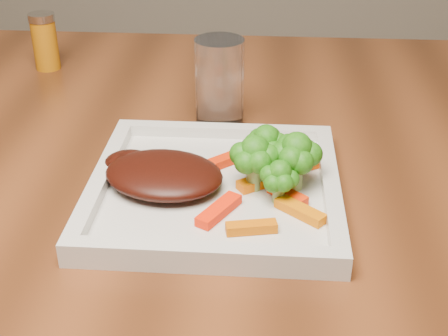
# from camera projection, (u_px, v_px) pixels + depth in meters

# --- Properties ---
(plate) EXTENTS (0.27, 0.27, 0.01)m
(plate) POSITION_uv_depth(u_px,v_px,m) (215.00, 192.00, 0.69)
(plate) COLOR silver
(plate) RESTS_ON dining_table
(steak) EXTENTS (0.15, 0.13, 0.03)m
(steak) POSITION_uv_depth(u_px,v_px,m) (164.00, 174.00, 0.68)
(steak) COLOR #370D08
(steak) RESTS_ON plate
(broccoli_0) EXTENTS (0.07, 0.07, 0.07)m
(broccoli_0) POSITION_uv_depth(u_px,v_px,m) (266.00, 145.00, 0.70)
(broccoli_0) COLOR #326010
(broccoli_0) RESTS_ON plate
(broccoli_1) EXTENTS (0.07, 0.07, 0.06)m
(broccoli_1) POSITION_uv_depth(u_px,v_px,m) (296.00, 162.00, 0.67)
(broccoli_1) COLOR #257313
(broccoli_1) RESTS_ON plate
(broccoli_2) EXTENTS (0.06, 0.06, 0.06)m
(broccoli_2) POSITION_uv_depth(u_px,v_px,m) (279.00, 178.00, 0.65)
(broccoli_2) COLOR #285F0F
(broccoli_2) RESTS_ON plate
(broccoli_3) EXTENTS (0.07, 0.07, 0.06)m
(broccoli_3) POSITION_uv_depth(u_px,v_px,m) (254.00, 164.00, 0.67)
(broccoli_3) COLOR #276F12
(broccoli_3) RESTS_ON plate
(carrot_0) EXTENTS (0.05, 0.02, 0.01)m
(carrot_0) POSITION_uv_depth(u_px,v_px,m) (251.00, 227.00, 0.61)
(carrot_0) COLOR #CB5D03
(carrot_0) RESTS_ON plate
(carrot_1) EXTENTS (0.05, 0.05, 0.01)m
(carrot_1) POSITION_uv_depth(u_px,v_px,m) (300.00, 211.00, 0.64)
(carrot_1) COLOR #D66A03
(carrot_1) RESTS_ON plate
(carrot_2) EXTENTS (0.05, 0.06, 0.01)m
(carrot_2) POSITION_uv_depth(u_px,v_px,m) (219.00, 210.00, 0.64)
(carrot_2) COLOR #FF2204
(carrot_2) RESTS_ON plate
(carrot_3) EXTENTS (0.06, 0.04, 0.01)m
(carrot_3) POSITION_uv_depth(u_px,v_px,m) (302.00, 165.00, 0.72)
(carrot_3) COLOR #D44C03
(carrot_3) RESTS_ON plate
(carrot_4) EXTENTS (0.05, 0.05, 0.01)m
(carrot_4) POSITION_uv_depth(u_px,v_px,m) (230.00, 158.00, 0.73)
(carrot_4) COLOR red
(carrot_4) RESTS_ON plate
(carrot_5) EXTENTS (0.04, 0.04, 0.01)m
(carrot_5) POSITION_uv_depth(u_px,v_px,m) (287.00, 195.00, 0.66)
(carrot_5) COLOR #F82E04
(carrot_5) RESTS_ON plate
(carrot_6) EXTENTS (0.06, 0.05, 0.01)m
(carrot_6) POSITION_uv_depth(u_px,v_px,m) (264.00, 180.00, 0.69)
(carrot_6) COLOR orange
(carrot_6) RESTS_ON plate
(spice_shaker) EXTENTS (0.05, 0.05, 0.09)m
(spice_shaker) POSITION_uv_depth(u_px,v_px,m) (45.00, 41.00, 1.01)
(spice_shaker) COLOR #A35E09
(spice_shaker) RESTS_ON dining_table
(drinking_glass) EXTENTS (0.08, 0.08, 0.12)m
(drinking_glass) POSITION_uv_depth(u_px,v_px,m) (220.00, 84.00, 0.82)
(drinking_glass) COLOR white
(drinking_glass) RESTS_ON dining_table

